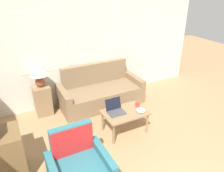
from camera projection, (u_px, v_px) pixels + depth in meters
The scene contains 9 objects.
wall_back at pixel (77, 49), 5.07m from camera, with size 6.59×0.06×2.60m.
couch at pixel (100, 93), 5.32m from camera, with size 1.97×0.85×0.94m.
armchair at pixel (80, 172), 3.12m from camera, with size 0.82×0.74×0.90m.
side_table at pixel (43, 100), 4.86m from camera, with size 0.35×0.35×0.68m.
table_lamp at pixel (39, 73), 4.58m from camera, with size 0.40×0.40×0.46m.
coffee_table at pixel (125, 114), 4.24m from camera, with size 0.84×0.58×0.46m.
laptop at pixel (115, 109), 4.19m from camera, with size 0.32×0.30×0.24m.
cup_navy at pixel (137, 104), 4.37m from camera, with size 0.08×0.08×0.10m.
snack_bowl at pixel (141, 110), 4.21m from camera, with size 0.18×0.18×0.06m.
Camera 1 is at (-1.55, -0.86, 2.73)m, focal length 35.00 mm.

